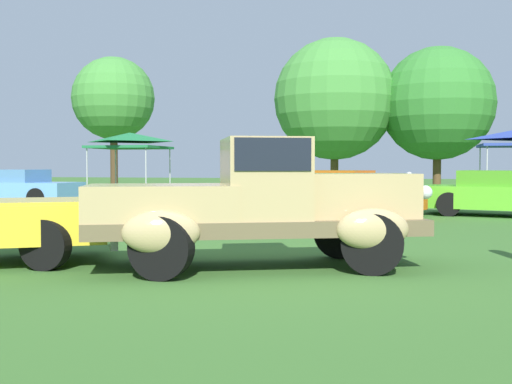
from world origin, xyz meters
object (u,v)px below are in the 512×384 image
object	(u,v)px
feature_pickup_truck	(258,202)
canopy_tent_left_field	(130,140)
show_car_skyblue	(19,188)
show_car_lime	(506,194)
show_car_orange	(336,193)

from	to	relation	value
feature_pickup_truck	canopy_tent_left_field	world-z (taller)	canopy_tent_left_field
show_car_skyblue	canopy_tent_left_field	distance (m)	6.02
feature_pickup_truck	show_car_lime	xyz separation A→B (m)	(4.35, 9.93, -0.27)
show_car_lime	show_car_skyblue	bearing A→B (deg)	177.25
feature_pickup_truck	canopy_tent_left_field	bearing A→B (deg)	120.06
canopy_tent_left_field	show_car_orange	bearing A→B (deg)	-37.49
show_car_orange	canopy_tent_left_field	xyz separation A→B (m)	(-9.34, 7.16, 1.82)
feature_pickup_truck	show_car_orange	world-z (taller)	feature_pickup_truck
show_car_skyblue	show_car_orange	size ratio (longest dim) A/B	0.85
feature_pickup_truck	canopy_tent_left_field	xyz separation A→B (m)	(-9.38, 16.22, 1.56)
feature_pickup_truck	show_car_skyblue	bearing A→B (deg)	135.35
show_car_orange	canopy_tent_left_field	distance (m)	11.91
feature_pickup_truck	show_car_skyblue	xyz separation A→B (m)	(-10.79, 10.66, -0.27)
feature_pickup_truck	canopy_tent_left_field	size ratio (longest dim) A/B	1.62
show_car_skyblue	canopy_tent_left_field	xyz separation A→B (m)	(1.40, 5.56, 1.82)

